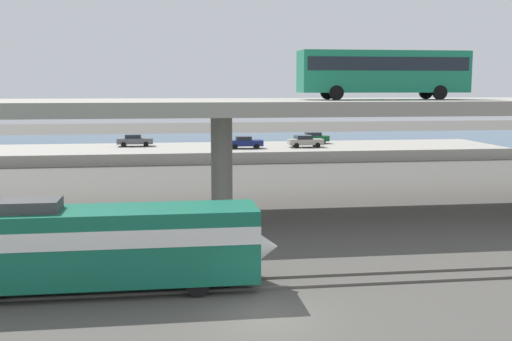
{
  "coord_description": "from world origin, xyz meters",
  "views": [
    {
      "loc": [
        -3.62,
        -23.2,
        8.98
      ],
      "look_at": [
        2.34,
        19.41,
        3.13
      ],
      "focal_mm": 43.85,
      "sensor_mm": 36.0,
      "label": 1
    }
  ],
  "objects_px": {
    "train_locomotive": "(109,243)",
    "parked_car_1": "(312,138)",
    "parked_car_3": "(245,142)",
    "transit_bus_on_overpass": "(383,70)",
    "parked_car_2": "(135,140)",
    "parked_car_0": "(305,141)"
  },
  "relations": [
    {
      "from": "train_locomotive",
      "to": "parked_car_1",
      "type": "relative_size",
      "value": 3.4
    },
    {
      "from": "train_locomotive",
      "to": "parked_car_3",
      "type": "height_order",
      "value": "train_locomotive"
    },
    {
      "from": "transit_bus_on_overpass",
      "to": "parked_car_3",
      "type": "relative_size",
      "value": 2.78
    },
    {
      "from": "parked_car_1",
      "to": "parked_car_3",
      "type": "height_order",
      "value": "same"
    },
    {
      "from": "transit_bus_on_overpass",
      "to": "parked_car_2",
      "type": "relative_size",
      "value": 2.68
    },
    {
      "from": "parked_car_2",
      "to": "train_locomotive",
      "type": "bearing_deg",
      "value": -88.24
    },
    {
      "from": "parked_car_1",
      "to": "parked_car_2",
      "type": "height_order",
      "value": "same"
    },
    {
      "from": "transit_bus_on_overpass",
      "to": "parked_car_3",
      "type": "bearing_deg",
      "value": -79.98
    },
    {
      "from": "train_locomotive",
      "to": "parked_car_2",
      "type": "height_order",
      "value": "train_locomotive"
    },
    {
      "from": "transit_bus_on_overpass",
      "to": "parked_car_1",
      "type": "height_order",
      "value": "transit_bus_on_overpass"
    },
    {
      "from": "parked_car_0",
      "to": "parked_car_3",
      "type": "height_order",
      "value": "same"
    },
    {
      "from": "train_locomotive",
      "to": "parked_car_1",
      "type": "bearing_deg",
      "value": 68.26
    },
    {
      "from": "parked_car_0",
      "to": "parked_car_3",
      "type": "relative_size",
      "value": 1.01
    },
    {
      "from": "parked_car_0",
      "to": "train_locomotive",
      "type": "bearing_deg",
      "value": -111.74
    },
    {
      "from": "parked_car_3",
      "to": "train_locomotive",
      "type": "bearing_deg",
      "value": -103.74
    },
    {
      "from": "parked_car_0",
      "to": "parked_car_1",
      "type": "relative_size",
      "value": 0.95
    },
    {
      "from": "train_locomotive",
      "to": "transit_bus_on_overpass",
      "type": "relative_size",
      "value": 1.29
    },
    {
      "from": "parked_car_2",
      "to": "parked_car_3",
      "type": "height_order",
      "value": "same"
    },
    {
      "from": "train_locomotive",
      "to": "parked_car_0",
      "type": "relative_size",
      "value": 3.56
    },
    {
      "from": "parked_car_0",
      "to": "transit_bus_on_overpass",
      "type": "bearing_deg",
      "value": -93.16
    },
    {
      "from": "transit_bus_on_overpass",
      "to": "parked_car_0",
      "type": "relative_size",
      "value": 2.77
    },
    {
      "from": "parked_car_0",
      "to": "parked_car_2",
      "type": "bearing_deg",
      "value": 168.72
    }
  ]
}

